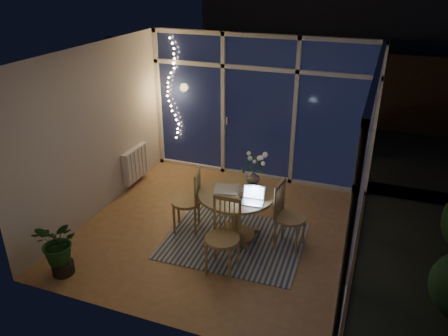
# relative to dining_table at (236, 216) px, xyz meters

# --- Properties ---
(floor) EXTENTS (4.00, 4.00, 0.00)m
(floor) POSITION_rel_dining_table_xyz_m (-0.31, 0.11, -0.37)
(floor) COLOR #986442
(floor) RESTS_ON ground
(ceiling) EXTENTS (4.00, 4.00, 0.00)m
(ceiling) POSITION_rel_dining_table_xyz_m (-0.31, 0.11, 2.23)
(ceiling) COLOR white
(ceiling) RESTS_ON wall_back
(wall_back) EXTENTS (4.00, 0.04, 2.60)m
(wall_back) POSITION_rel_dining_table_xyz_m (-0.31, 2.11, 0.93)
(wall_back) COLOR beige
(wall_back) RESTS_ON floor
(wall_front) EXTENTS (4.00, 0.04, 2.60)m
(wall_front) POSITION_rel_dining_table_xyz_m (-0.31, -1.89, 0.93)
(wall_front) COLOR beige
(wall_front) RESTS_ON floor
(wall_left) EXTENTS (0.04, 4.00, 2.60)m
(wall_left) POSITION_rel_dining_table_xyz_m (-2.31, 0.11, 0.93)
(wall_left) COLOR beige
(wall_left) RESTS_ON floor
(wall_right) EXTENTS (0.04, 4.00, 2.60)m
(wall_right) POSITION_rel_dining_table_xyz_m (1.69, 0.11, 0.93)
(wall_right) COLOR beige
(wall_right) RESTS_ON floor
(window_wall_back) EXTENTS (4.00, 0.10, 2.60)m
(window_wall_back) POSITION_rel_dining_table_xyz_m (-0.31, 2.07, 0.93)
(window_wall_back) COLOR silver
(window_wall_back) RESTS_ON floor
(window_wall_right) EXTENTS (0.10, 4.00, 2.60)m
(window_wall_right) POSITION_rel_dining_table_xyz_m (1.65, 0.11, 0.93)
(window_wall_right) COLOR silver
(window_wall_right) RESTS_ON floor
(radiator) EXTENTS (0.10, 0.70, 0.58)m
(radiator) POSITION_rel_dining_table_xyz_m (-2.25, 1.01, 0.03)
(radiator) COLOR silver
(radiator) RESTS_ON wall_left
(fairy_lights) EXTENTS (0.24, 0.10, 1.85)m
(fairy_lights) POSITION_rel_dining_table_xyz_m (-1.96, 1.99, 1.16)
(fairy_lights) COLOR #F9B263
(fairy_lights) RESTS_ON window_wall_back
(garden_patio) EXTENTS (12.00, 6.00, 0.10)m
(garden_patio) POSITION_rel_dining_table_xyz_m (0.19, 5.11, -0.43)
(garden_patio) COLOR black
(garden_patio) RESTS_ON ground
(garden_fence) EXTENTS (11.00, 0.08, 1.80)m
(garden_fence) POSITION_rel_dining_table_xyz_m (-0.31, 5.61, 0.53)
(garden_fence) COLOR #392114
(garden_fence) RESTS_ON ground
(neighbour_roof) EXTENTS (7.00, 3.00, 2.20)m
(neighbour_roof) POSITION_rel_dining_table_xyz_m (-0.01, 8.61, 1.83)
(neighbour_roof) COLOR #34373E
(neighbour_roof) RESTS_ON ground
(garden_shrubs) EXTENTS (0.90, 0.90, 0.90)m
(garden_shrubs) POSITION_rel_dining_table_xyz_m (-1.11, 3.51, 0.08)
(garden_shrubs) COLOR black
(garden_shrubs) RESTS_ON ground
(rug) EXTENTS (1.99, 1.61, 0.01)m
(rug) POSITION_rel_dining_table_xyz_m (0.00, -0.10, -0.36)
(rug) COLOR beige
(rug) RESTS_ON floor
(dining_table) EXTENTS (1.11, 1.11, 0.73)m
(dining_table) POSITION_rel_dining_table_xyz_m (0.00, 0.00, 0.00)
(dining_table) COLOR olive
(dining_table) RESTS_ON floor
(chair_left) EXTENTS (0.55, 0.55, 0.98)m
(chair_left) POSITION_rel_dining_table_xyz_m (-0.76, -0.04, 0.13)
(chair_left) COLOR olive
(chair_left) RESTS_ON floor
(chair_right) EXTENTS (0.51, 0.51, 0.98)m
(chair_right) POSITION_rel_dining_table_xyz_m (0.76, 0.05, 0.13)
(chair_right) COLOR olive
(chair_right) RESTS_ON floor
(chair_front) EXTENTS (0.47, 0.47, 1.00)m
(chair_front) POSITION_rel_dining_table_xyz_m (0.07, -0.76, 0.14)
(chair_front) COLOR olive
(chair_front) RESTS_ON floor
(laptop) EXTENTS (0.32, 0.29, 0.22)m
(laptop) POSITION_rel_dining_table_xyz_m (0.28, -0.18, 0.48)
(laptop) COLOR silver
(laptop) RESTS_ON dining_table
(flower_vase) EXTENTS (0.21, 0.21, 0.21)m
(flower_vase) POSITION_rel_dining_table_xyz_m (0.12, 0.36, 0.47)
(flower_vase) COLOR silver
(flower_vase) RESTS_ON dining_table
(bowl) EXTENTS (0.16, 0.16, 0.04)m
(bowl) POSITION_rel_dining_table_xyz_m (0.25, 0.18, 0.38)
(bowl) COLOR silver
(bowl) RESTS_ON dining_table
(newspapers) EXTENTS (0.42, 0.38, 0.02)m
(newspapers) POSITION_rel_dining_table_xyz_m (-0.14, 0.05, 0.38)
(newspapers) COLOR beige
(newspapers) RESTS_ON dining_table
(phone) EXTENTS (0.11, 0.07, 0.01)m
(phone) POSITION_rel_dining_table_xyz_m (0.13, -0.11, 0.37)
(phone) COLOR black
(phone) RESTS_ON dining_table
(potted_plant) EXTENTS (0.63, 0.58, 0.76)m
(potted_plant) POSITION_rel_dining_table_xyz_m (-1.82, -1.54, 0.01)
(potted_plant) COLOR #184319
(potted_plant) RESTS_ON floor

